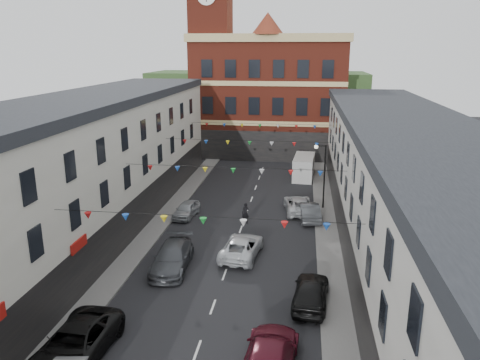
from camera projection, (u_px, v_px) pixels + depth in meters
The scene contains 19 objects.
ground at pixel (224, 275), 30.40m from camera, with size 160.00×160.00×0.00m, color black.
pavement_left at pixel (133, 255), 33.17m from camera, with size 1.80×64.00×0.15m, color #605E5B.
pavement_right at pixel (331, 266), 31.39m from camera, with size 1.80×64.00×0.15m, color #605E5B.
terrace_left at pixel (54, 185), 31.42m from camera, with size 8.40×56.00×10.70m.
terrace_right at pixel (417, 207), 28.52m from camera, with size 8.40×56.00×9.70m.
civic_building at pixel (269, 94), 64.41m from camera, with size 20.60×13.30×18.50m.
clock_tower at pixel (211, 43), 60.73m from camera, with size 5.60×5.60×30.00m.
distant_hill at pixel (258, 99), 88.72m from camera, with size 40.00×14.00×10.00m, color #2E4922.
street_lamp at pixel (322, 168), 41.86m from camera, with size 1.10×0.36×6.00m.
car_left_c at pixel (75, 344), 21.89m from camera, with size 2.73×5.93×1.65m, color black.
car_left_d at pixel (172, 257), 31.05m from camera, with size 2.26×5.57×1.62m, color #404348.
car_left_e at pixel (186, 210), 40.73m from camera, with size 1.55×3.86×1.32m, color #A0A4A9.
car_right_c at pixel (270, 356), 21.00m from camera, with size 2.32×5.70×1.65m, color #4E0F1D.
car_right_d at pixel (311, 291), 26.65m from camera, with size 1.93×4.80×1.63m, color black.
car_right_e at pixel (309, 211), 40.08m from camera, with size 1.58×4.53×1.49m, color #424549.
car_right_f at pixel (299, 205), 41.89m from camera, with size 2.37×5.14×1.43m, color #BABCC0.
moving_car at pixel (242, 247), 32.95m from camera, with size 2.39×5.19×1.44m, color silver.
white_van at pixel (304, 167), 53.03m from camera, with size 2.16×5.60×2.48m, color beige.
pedestrian at pixel (246, 213), 39.15m from camera, with size 0.64×0.42×1.76m, color black.
Camera 1 is at (4.70, -27.22, 14.14)m, focal length 35.00 mm.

